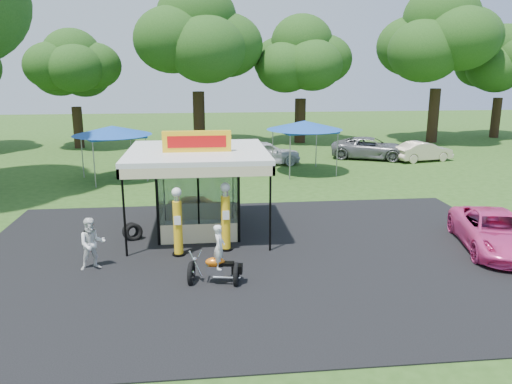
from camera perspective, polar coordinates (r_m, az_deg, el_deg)
ground at (r=15.98m, az=0.83°, el=-9.99°), size 120.00×120.00×0.00m
asphalt_apron at (r=17.80m, az=0.03°, el=-7.32°), size 20.00×14.00×0.04m
gas_station_kiosk at (r=20.04m, az=-6.60°, el=0.32°), size 5.40×5.40×4.18m
gas_pump_left at (r=17.68m, az=-8.93°, el=-3.60°), size 0.47×0.47×2.50m
gas_pump_right at (r=17.99m, az=-3.48°, el=-3.05°), size 0.48×0.48×2.56m
motorcycle at (r=15.44m, az=-4.43°, el=-7.80°), size 1.73×1.03×1.99m
spare_tires at (r=19.88m, az=-13.95°, el=-4.43°), size 0.89×0.70×0.72m
kiosk_car at (r=22.50m, az=-6.49°, el=-1.58°), size 2.82×1.13×0.96m
pink_sedan at (r=20.18m, az=25.74°, el=-4.09°), size 3.46×5.50×1.42m
spectator_west at (r=17.31m, az=-18.22°, el=-5.65°), size 1.03×0.91×1.77m
bg_car_b at (r=33.63m, az=-3.70°, el=4.16°), size 5.47×3.32×1.48m
bg_car_c at (r=34.20m, az=0.99°, el=4.50°), size 5.06×2.51×1.66m
bg_car_d at (r=37.47m, az=12.98°, el=4.91°), size 6.18×4.56×1.56m
bg_car_e at (r=37.52m, az=18.55°, el=4.43°), size 4.46×2.40×1.39m
tent_west at (r=30.49m, az=-16.12°, el=6.73°), size 4.59×4.59×3.21m
tent_east at (r=31.38m, az=5.56°, el=7.56°), size 4.73×4.73×3.30m
oak_far_b at (r=43.74m, az=-20.13°, el=12.51°), size 7.82×7.82×9.33m
oak_far_c at (r=42.29m, az=-6.75°, el=16.25°), size 10.95×10.95×12.91m
oak_far_d at (r=44.48m, az=5.20°, el=14.39°), size 8.97×8.97×10.68m
oak_far_e at (r=47.22m, az=20.23°, el=15.48°), size 10.99×10.99×13.08m
oak_far_f at (r=52.67m, az=26.26°, el=12.67°), size 8.42×8.42×10.15m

